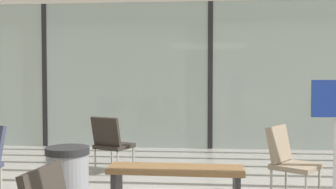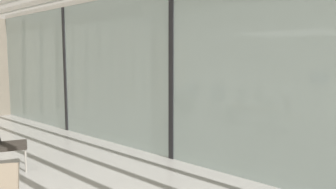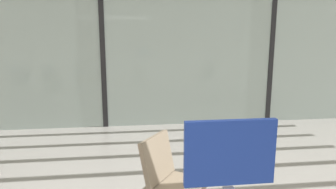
{
  "view_description": "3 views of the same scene",
  "coord_description": "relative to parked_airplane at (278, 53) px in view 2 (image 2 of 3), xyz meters",
  "views": [
    {
      "loc": [
        -0.14,
        -3.12,
        1.46
      ],
      "look_at": [
        -0.73,
        3.54,
        1.18
      ],
      "focal_mm": 43.0,
      "sensor_mm": 36.0,
      "label": 1
    },
    {
      "loc": [
        3.73,
        0.93,
        1.78
      ],
      "look_at": [
        -0.05,
        5.13,
        1.16
      ],
      "focal_mm": 34.58,
      "sensor_mm": 36.0,
      "label": 2
    },
    {
      "loc": [
        0.56,
        -0.85,
        1.82
      ],
      "look_at": [
        1.24,
        4.68,
        0.74
      ],
      "focal_mm": 31.74,
      "sensor_mm": 36.0,
      "label": 3
    }
  ],
  "objects": [
    {
      "name": "lounge_chair_2",
      "position": [
        -1.51,
        -6.72,
        -1.44
      ],
      "size": [
        0.65,
        0.67,
        0.87
      ],
      "rotation": [
        0.0,
        0.0,
        2.73
      ],
      "color": "#28231E",
      "rests_on": "ground"
    },
    {
      "name": "parked_airplane",
      "position": [
        0.0,
        0.0,
        0.0
      ],
      "size": [
        14.29,
        3.86,
        3.86
      ],
      "color": "silver",
      "rests_on": "ground"
    },
    {
      "name": "window_mullion_1",
      "position": [
        0.04,
        -4.43,
        -0.42
      ],
      "size": [
        0.1,
        0.12,
        3.02
      ],
      "primitive_type": "cube",
      "color": "black",
      "rests_on": "ground"
    },
    {
      "name": "window_mullion_0",
      "position": [
        -3.46,
        -4.43,
        -0.42
      ],
      "size": [
        0.1,
        0.12,
        3.02
      ],
      "primitive_type": "cube",
      "color": "black",
      "rests_on": "ground"
    },
    {
      "name": "glass_curtain_wall",
      "position": [
        0.04,
        -4.43,
        -0.42
      ],
      "size": [
        14.0,
        0.08,
        3.02
      ],
      "primitive_type": "cube",
      "color": "#A3B7B2",
      "rests_on": "ground"
    }
  ]
}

